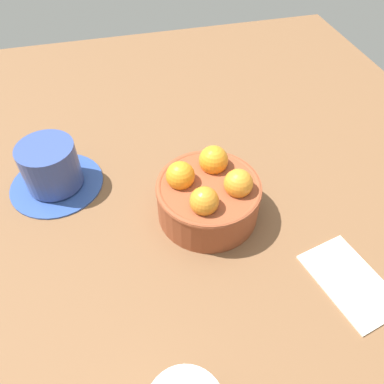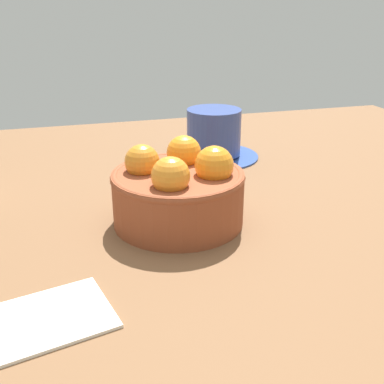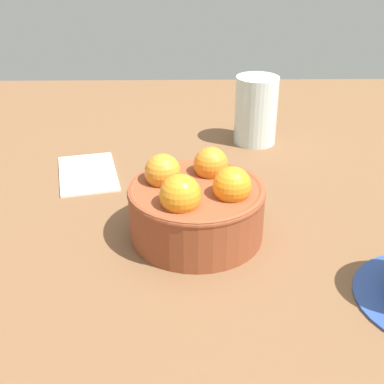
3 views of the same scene
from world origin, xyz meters
The scene contains 4 objects.
ground_plane centered at (0.00, 0.00, -2.32)cm, with size 129.07×103.13×4.64cm, color brown.
terracotta_bowl centered at (0.04, -0.01, 4.06)cm, with size 15.46×15.46×9.53cm.
water_glass centered at (-28.01, 10.19, 5.40)cm, with size 6.76×6.76×10.80cm, color silver.
folded_napkin centered at (-16.29, -15.18, 0.30)cm, with size 12.77×7.93×0.60cm, color white.
Camera 3 is at (51.11, -1.38, 32.89)cm, focal length 48.76 mm.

